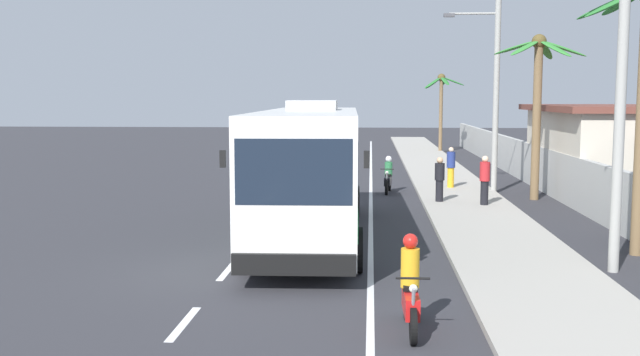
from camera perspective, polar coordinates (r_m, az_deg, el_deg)
ground_plane at (r=17.08m, az=-7.25°, el=-7.23°), size 160.00×160.00×0.00m
sidewalk_kerb at (r=26.80m, az=11.49°, el=-2.22°), size 3.20×90.00×0.14m
lane_markings at (r=31.29m, az=1.73°, el=-1.00°), size 3.44×71.00×0.01m
boundary_wall at (r=31.30m, az=17.48°, el=0.42°), size 0.24×60.00×1.86m
coach_bus_foreground at (r=20.79m, az=-0.76°, el=0.88°), size 3.22×12.13×3.88m
motorcycle_beside_bus at (r=30.79m, az=5.31°, el=0.03°), size 0.56×1.96×1.53m
motorcycle_trailing at (r=12.78m, az=7.01°, el=-8.76°), size 0.56×1.96×1.66m
pedestrian_near_kerb at (r=26.86m, az=12.65°, el=-0.08°), size 0.36×0.36×1.76m
pedestrian_midwalk at (r=31.79m, az=10.11°, el=0.89°), size 0.36×0.36×1.72m
pedestrian_far_walk at (r=27.42m, az=9.25°, el=-0.02°), size 0.36×0.36×1.64m
utility_pole_nearest at (r=17.82m, az=22.40°, el=8.78°), size 2.30×0.24×9.34m
utility_pole_mid at (r=31.12m, az=13.41°, el=8.39°), size 3.36×0.24×9.75m
palm_nearest at (r=29.58m, az=16.56°, el=6.82°), size 3.40×3.23×6.36m
palm_third at (r=53.43m, az=9.37°, el=6.43°), size 3.00×3.27×5.63m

